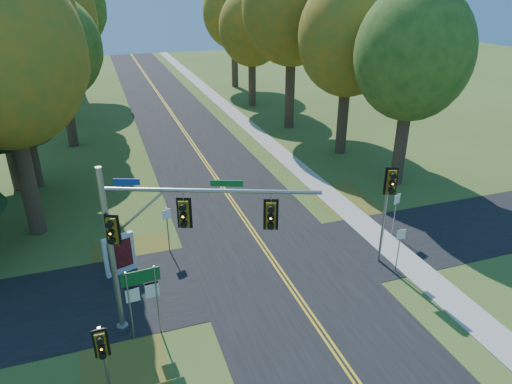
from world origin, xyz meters
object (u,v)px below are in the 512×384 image
object	(u,v)px
traffic_mast	(161,234)
route_sign_cluster	(142,289)
east_signal_pole	(389,192)
info_kiosk	(120,255)

from	to	relation	value
traffic_mast	route_sign_cluster	distance (m)	2.46
east_signal_pole	info_kiosk	world-z (taller)	east_signal_pole
east_signal_pole	info_kiosk	size ratio (longest dim) A/B	2.52
traffic_mast	route_sign_cluster	xyz separation A→B (m)	(-0.86, 0.18, -2.30)
route_sign_cluster	info_kiosk	bearing A→B (deg)	94.05
route_sign_cluster	info_kiosk	size ratio (longest dim) A/B	1.53
route_sign_cluster	info_kiosk	world-z (taller)	route_sign_cluster
route_sign_cluster	traffic_mast	bearing A→B (deg)	-15.63
east_signal_pole	route_sign_cluster	xyz separation A→B (m)	(-11.37, -1.38, -1.68)
traffic_mast	east_signal_pole	size ratio (longest dim) A/B	1.41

